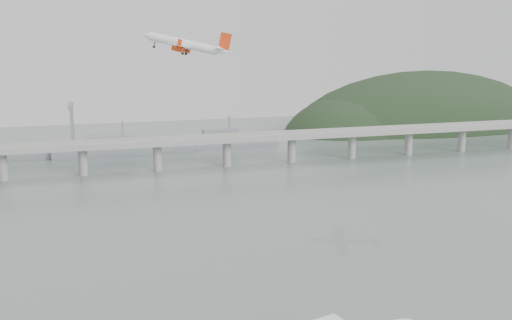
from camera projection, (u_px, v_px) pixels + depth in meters
name	position (u px, v px, depth m)	size (l,w,h in m)	color
ground	(297.00, 284.00, 202.70)	(900.00, 900.00, 0.00)	slate
bridge	(198.00, 144.00, 386.38)	(800.00, 22.00, 23.90)	gray
headland	(434.00, 143.00, 595.96)	(365.00, 155.00, 156.00)	black
airliner	(186.00, 44.00, 245.16)	(39.66, 37.25, 11.99)	white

